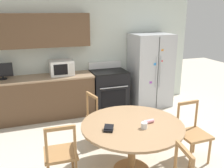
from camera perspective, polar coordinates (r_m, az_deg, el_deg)
ground_plane at (r=3.93m, az=4.76°, el=-18.18°), size 14.00×14.00×0.00m
back_wall at (r=5.68m, az=-8.66°, el=8.34°), size 5.20×0.44×2.60m
kitchen_counter at (r=5.52m, az=-15.82°, el=-2.99°), size 2.21×0.64×0.90m
refrigerator at (r=6.02m, az=8.74°, el=3.11°), size 0.92×0.75×1.72m
oven_range at (r=5.76m, az=-0.73°, el=-1.34°), size 0.79×0.68×1.08m
microwave at (r=5.45m, az=-11.47°, el=3.71°), size 0.49×0.40×0.32m
countertop_tv at (r=5.43m, az=-23.85°, el=2.79°), size 0.41×0.16×0.33m
dining_table at (r=3.53m, az=4.64°, el=-10.79°), size 1.41×1.41×0.73m
dining_chair_far at (r=4.37m, az=-2.66°, el=-7.78°), size 0.50×0.50×0.90m
dining_chair_right at (r=4.04m, az=17.94°, el=-10.75°), size 0.43×0.43×0.90m
dining_chair_left at (r=3.43m, az=-11.65°, el=-15.45°), size 0.44×0.44×0.90m
candle_glass at (r=3.36m, az=7.35°, el=-9.47°), size 0.09×0.09×0.08m
folded_napkin at (r=3.52m, az=8.34°, el=-8.46°), size 0.16×0.07×0.05m
wallet at (r=3.28m, az=-0.77°, el=-10.18°), size 0.17×0.17×0.07m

